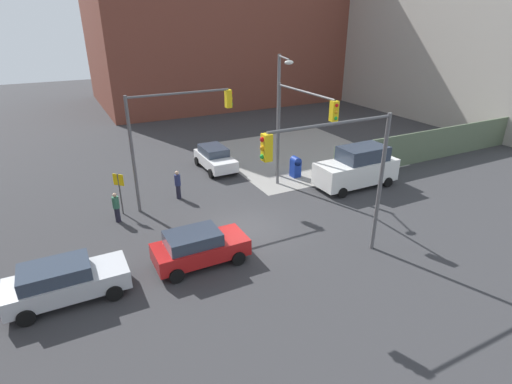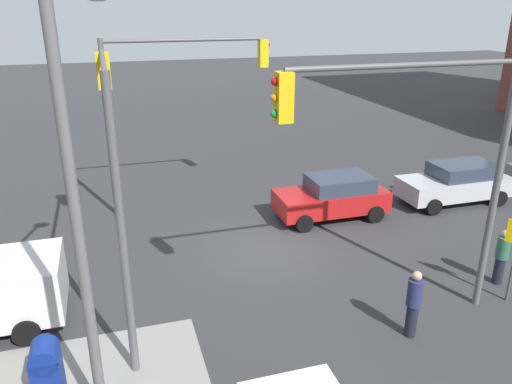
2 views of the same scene
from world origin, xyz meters
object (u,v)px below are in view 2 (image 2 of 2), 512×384
Objects in this scene: street_lamp_corner at (80,187)px; hatchback_red at (333,196)px; traffic_signal_ne_corner at (111,142)px; sedan_silver at (456,182)px; mailbox_blue at (47,372)px; pedestrian_crossing at (501,256)px; traffic_signal_se_corner at (173,89)px; traffic_signal_nw_corner at (422,143)px; pedestrian_waiting at (414,303)px.

hatchback_red is at bearing -138.42° from street_lamp_corner.
street_lamp_corner is at bearing 79.31° from traffic_signal_ne_corner.
street_lamp_corner is 1.79× the size of sedan_silver.
mailbox_blue is 12.06m from pedestrian_crossing.
pedestrian_crossing is at bearing -171.40° from street_lamp_corner.
traffic_signal_ne_corner is 1.46× the size of sedan_silver.
traffic_signal_se_corner is 1.00× the size of traffic_signal_ne_corner.
sedan_silver is (-6.48, -6.43, -3.82)m from traffic_signal_nw_corner.
pedestrian_crossing is at bearing 63.42° from sedan_silver.
traffic_signal_se_corner reaches higher than sedan_silver.
sedan_silver is 2.66× the size of pedestrian_crossing.
traffic_signal_ne_corner is 8.02m from pedestrian_waiting.
pedestrian_waiting is (6.67, 7.13, 0.08)m from sedan_silver.
pedestrian_waiting reaches higher than mailbox_blue.
traffic_signal_se_corner reaches higher than pedestrian_waiting.
hatchback_red is at bearing -143.66° from mailbox_blue.
mailbox_blue is at bearing 66.79° from traffic_signal_se_corner.
hatchback_red is (-1.06, -6.45, -3.82)m from traffic_signal_nw_corner.
traffic_signal_nw_corner is 1.00× the size of traffic_signal_se_corner.
traffic_signal_ne_corner reaches higher than mailbox_blue.
traffic_signal_ne_corner reaches higher than sedan_silver.
traffic_signal_se_corner is 1.46× the size of sedan_silver.
hatchback_red is 2.47× the size of pedestrian_crossing.
traffic_signal_ne_corner is 1.57× the size of hatchback_red.
sedan_silver is 2.52× the size of pedestrian_waiting.
hatchback_red is (-7.75, -4.27, -3.80)m from traffic_signal_ne_corner.
hatchback_red is (-8.34, -7.40, -3.86)m from street_lamp_corner.
traffic_signal_nw_corner and traffic_signal_se_corner have the same top height.
hatchback_red is at bearing -151.15° from traffic_signal_ne_corner.
traffic_signal_ne_corner is 5.01m from mailbox_blue.
traffic_signal_se_corner is 4.55× the size of mailbox_blue.
mailbox_blue is 11.73m from hatchback_red.
traffic_signal_nw_corner is 9.98m from traffic_signal_se_corner.
traffic_signal_nw_corner and traffic_signal_ne_corner have the same top height.
street_lamp_corner reaches higher than traffic_signal_ne_corner.
street_lamp_corner is 4.52× the size of pedestrian_waiting.
traffic_signal_se_corner is 11.05m from mailbox_blue.
sedan_silver is (-13.76, -7.38, -3.86)m from street_lamp_corner.
traffic_signal_ne_corner is 3.87× the size of pedestrian_crossing.
traffic_signal_nw_corner is 7.34m from street_lamp_corner.
traffic_signal_ne_corner reaches higher than pedestrian_crossing.
pedestrian_waiting is at bearing 80.11° from hatchback_red.
traffic_signal_ne_corner is at bearing 123.31° from pedestrian_waiting.
pedestrian_crossing is 0.95× the size of pedestrian_waiting.
traffic_signal_se_corner is 7.07m from hatchback_red.
traffic_signal_se_corner is 11.19m from pedestrian_waiting.
street_lamp_corner is at bearing 48.60° from pedestrian_crossing.
traffic_signal_se_corner is at bearing -109.19° from traffic_signal_ne_corner.
pedestrian_crossing is at bearing 171.82° from traffic_signal_ne_corner.
street_lamp_corner is 16.08m from sedan_silver.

